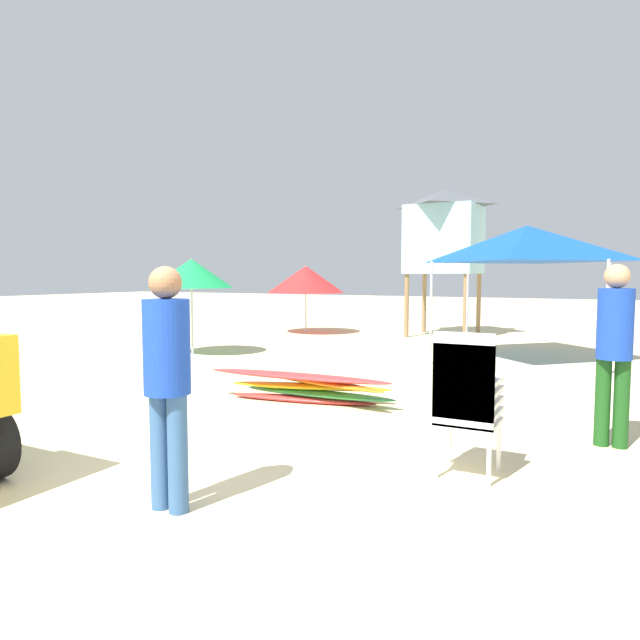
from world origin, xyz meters
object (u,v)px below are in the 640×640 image
surfboard_pile (308,386)px  popup_canopy (527,244)px  stacked_plastic_chairs (466,393)px  lifeguard_near_right (614,342)px  beach_umbrella_mid (306,279)px  lifeguard_tower (445,231)px  beach_umbrella_left (191,273)px  lifeguard_near_left (167,371)px

surfboard_pile → popup_canopy: 6.04m
stacked_plastic_chairs → lifeguard_near_right: lifeguard_near_right is taller
beach_umbrella_mid → popup_canopy: bearing=-21.2°
popup_canopy → beach_umbrella_mid: popup_canopy is taller
stacked_plastic_chairs → beach_umbrella_mid: bearing=125.3°
stacked_plastic_chairs → lifeguard_tower: bearing=106.2°
lifeguard_near_right → beach_umbrella_left: (-7.77, 3.10, 0.68)m
lifeguard_near_left → beach_umbrella_left: 8.01m
stacked_plastic_chairs → lifeguard_near_right: size_ratio=0.68×
lifeguard_near_right → beach_umbrella_mid: bearing=134.1°
stacked_plastic_chairs → beach_umbrella_left: bearing=145.6°
surfboard_pile → beach_umbrella_mid: 9.02m
lifeguard_tower → beach_umbrella_left: size_ratio=1.98×
stacked_plastic_chairs → lifeguard_near_left: (-1.69, -1.59, 0.28)m
surfboard_pile → lifeguard_near_right: 3.60m
stacked_plastic_chairs → beach_umbrella_left: 8.21m
stacked_plastic_chairs → beach_umbrella_mid: 11.79m
lifeguard_near_right → lifeguard_tower: 10.21m
lifeguard_near_left → beach_umbrella_mid: beach_umbrella_mid is taller
lifeguard_near_left → beach_umbrella_left: size_ratio=0.86×
popup_canopy → lifeguard_tower: 4.37m
lifeguard_near_left → lifeguard_near_right: 4.13m
beach_umbrella_left → beach_umbrella_mid: (-0.07, 4.99, -0.15)m
beach_umbrella_left → stacked_plastic_chairs: bearing=-34.4°
surfboard_pile → lifeguard_near_right: (3.49, -0.30, 0.80)m
stacked_plastic_chairs → lifeguard_near_left: bearing=-136.7°
lifeguard_near_left → beach_umbrella_left: bearing=129.1°
beach_umbrella_mid → beach_umbrella_left: bearing=-89.1°
popup_canopy → beach_umbrella_mid: 6.76m
lifeguard_near_right → surfboard_pile: bearing=175.0°
lifeguard_near_right → lifeguard_tower: bearing=114.4°
beach_umbrella_mid → lifeguard_tower: bearing=15.9°
beach_umbrella_mid → lifeguard_near_right: bearing=-45.9°
stacked_plastic_chairs → beach_umbrella_left: size_ratio=0.60×
lifeguard_near_left → lifeguard_tower: size_ratio=0.43×
surfboard_pile → lifeguard_tower: bearing=94.2°
lifeguard_tower → beach_umbrella_left: 7.14m
surfboard_pile → lifeguard_near_left: (0.76, -3.40, 0.77)m
lifeguard_near_left → popup_canopy: (1.16, 8.75, 1.28)m
popup_canopy → lifeguard_near_right: bearing=-74.4°
lifeguard_tower → beach_umbrella_mid: size_ratio=1.81×
lifeguard_tower → beach_umbrella_mid: 4.06m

